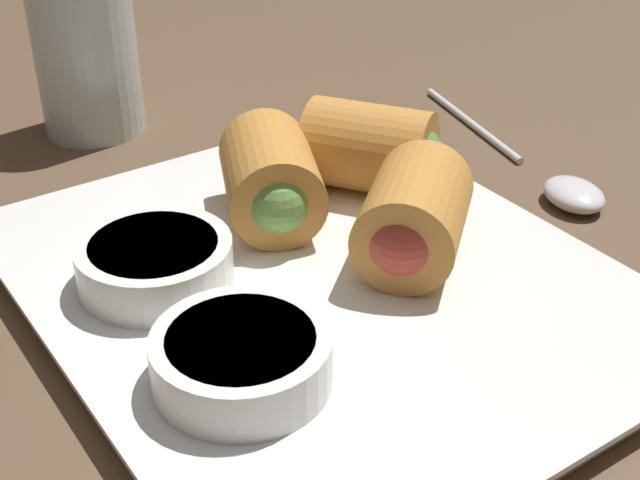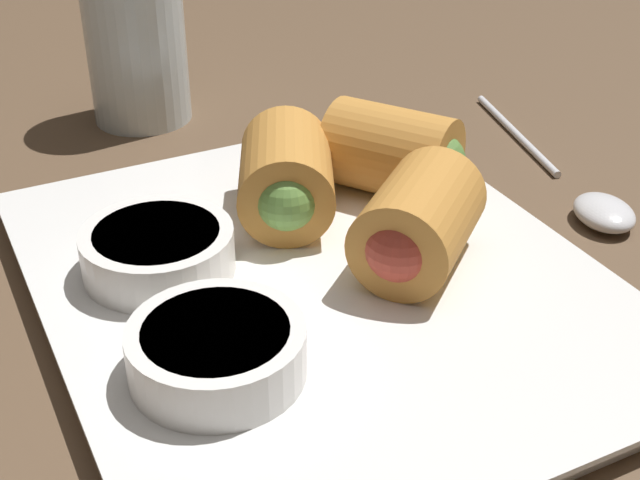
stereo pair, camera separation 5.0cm
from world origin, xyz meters
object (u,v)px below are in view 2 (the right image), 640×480
serving_plate (320,287)px  drinking_glass (135,34)px  dipping_bowl_near (217,350)px  spoon (590,200)px  dipping_bowl_far (158,250)px

serving_plate → drinking_glass: (25.80, 1.15, 5.33)cm
dipping_bowl_near → spoon: (5.91, -25.27, -2.09)cm
dipping_bowl_far → serving_plate: bearing=-119.0°
drinking_glass → dipping_bowl_near: bearing=168.9°
dipping_bowl_near → spoon: 26.04cm
serving_plate → dipping_bowl_far: dipping_bowl_far is taller
serving_plate → drinking_glass: drinking_glass is taller
spoon → drinking_glass: drinking_glass is taller
serving_plate → spoon: same height
serving_plate → spoon: bearing=-86.3°
dipping_bowl_near → drinking_glass: drinking_glass is taller
serving_plate → dipping_bowl_far: (3.82, 6.89, 1.98)cm
dipping_bowl_far → dipping_bowl_near: bearing=178.5°
spoon → serving_plate: bearing=93.7°
dipping_bowl_near → dipping_bowl_far: (8.56, -0.22, 0.00)cm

